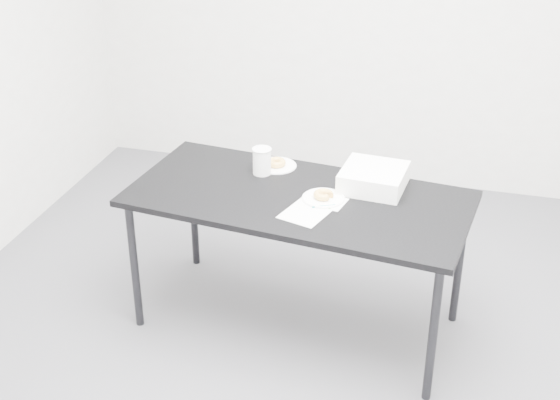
% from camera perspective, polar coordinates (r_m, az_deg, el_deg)
% --- Properties ---
extents(floor, '(4.00, 4.00, 0.00)m').
position_cam_1_polar(floor, '(4.23, 1.04, -9.73)').
color(floor, '#47474C').
rests_on(floor, ground).
extents(table, '(1.78, 0.98, 0.78)m').
position_cam_1_polar(table, '(3.93, 1.35, -0.45)').
color(table, black).
rests_on(table, floor).
extents(scorecard, '(0.26, 0.30, 0.00)m').
position_cam_1_polar(scorecard, '(3.75, 1.96, -0.89)').
color(scorecard, white).
rests_on(scorecard, table).
extents(logo_patch, '(0.05, 0.05, 0.00)m').
position_cam_1_polar(logo_patch, '(3.80, 3.55, -0.47)').
color(logo_patch, green).
rests_on(logo_patch, scorecard).
extents(pen, '(0.11, 0.06, 0.01)m').
position_cam_1_polar(pen, '(3.79, 3.22, -0.45)').
color(pen, '#0B7E83').
rests_on(pen, scorecard).
extents(napkin, '(0.17, 0.17, 0.00)m').
position_cam_1_polar(napkin, '(3.84, 3.66, -0.15)').
color(napkin, white).
rests_on(napkin, table).
extents(plate_near, '(0.21, 0.21, 0.01)m').
position_cam_1_polar(plate_near, '(3.87, 3.19, 0.13)').
color(plate_near, white).
rests_on(plate_near, napkin).
extents(donut_near, '(0.13, 0.13, 0.03)m').
position_cam_1_polar(donut_near, '(3.86, 3.20, 0.39)').
color(donut_near, gold).
rests_on(donut_near, plate_near).
extents(plate_far, '(0.22, 0.22, 0.01)m').
position_cam_1_polar(plate_far, '(4.21, -0.26, 2.53)').
color(plate_far, white).
rests_on(plate_far, table).
extents(donut_far, '(0.13, 0.13, 0.03)m').
position_cam_1_polar(donut_far, '(4.20, -0.26, 2.77)').
color(donut_far, gold).
rests_on(donut_far, plate_far).
extents(coffee_cup, '(0.10, 0.10, 0.14)m').
position_cam_1_polar(coffee_cup, '(4.10, -1.33, 2.87)').
color(coffee_cup, white).
rests_on(coffee_cup, table).
extents(cup_lid, '(0.10, 0.10, 0.01)m').
position_cam_1_polar(cup_lid, '(4.10, 7.49, 1.61)').
color(cup_lid, silver).
rests_on(cup_lid, table).
extents(bakery_box, '(0.34, 0.34, 0.10)m').
position_cam_1_polar(bakery_box, '(3.99, 6.87, 1.61)').
color(bakery_box, white).
rests_on(bakery_box, table).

